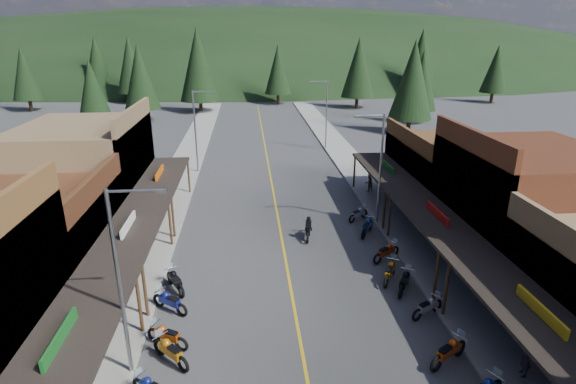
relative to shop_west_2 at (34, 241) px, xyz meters
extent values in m
plane|color=#38383A|center=(13.75, -1.70, -2.53)|extent=(220.00, 220.00, 0.00)
cube|color=gold|center=(13.75, 18.30, -2.53)|extent=(0.15, 90.00, 0.01)
cube|color=gray|center=(5.05, 18.30, -2.46)|extent=(3.40, 94.00, 0.15)
cube|color=gray|center=(22.45, 18.30, -2.46)|extent=(3.40, 94.00, 0.15)
cube|color=brown|center=(3.60, -9.60, 1.57)|extent=(0.30, 10.20, 8.20)
cube|color=black|center=(5.05, -9.60, 0.47)|extent=(3.20, 10.20, 0.18)
cylinder|color=#472D19|center=(6.55, -5.10, -1.03)|extent=(0.16, 0.16, 3.00)
cube|color=#14591E|center=(5.05, -9.60, 0.67)|extent=(0.12, 3.00, 0.70)
cube|color=#3F2111|center=(-0.25, 0.00, -0.03)|extent=(8.00, 9.00, 5.00)
cube|color=#3F2111|center=(3.60, 0.00, 0.57)|extent=(0.30, 9.00, 6.20)
cube|color=black|center=(5.05, 0.00, 0.47)|extent=(3.20, 9.00, 0.18)
cylinder|color=#472D19|center=(6.55, -3.90, -1.03)|extent=(0.16, 0.16, 3.00)
cylinder|color=#472D19|center=(6.55, 3.90, -1.03)|extent=(0.16, 0.16, 3.00)
cube|color=silver|center=(5.05, 0.00, 0.67)|extent=(0.12, 3.00, 0.70)
cube|color=brown|center=(-0.25, 9.60, 0.97)|extent=(8.00, 10.20, 7.00)
cube|color=brown|center=(3.60, 9.60, 1.57)|extent=(0.30, 10.20, 8.20)
cube|color=black|center=(5.05, 9.60, 0.47)|extent=(3.20, 10.20, 0.18)
cylinder|color=#472D19|center=(6.55, 5.10, -1.03)|extent=(0.16, 0.16, 3.00)
cylinder|color=#472D19|center=(6.55, 14.10, -1.03)|extent=(0.16, 0.16, 3.00)
cube|color=#CC590C|center=(5.05, 9.60, 0.67)|extent=(0.12, 3.00, 0.70)
cube|color=brown|center=(23.90, -9.60, 0.57)|extent=(0.30, 10.20, 6.20)
cube|color=black|center=(22.45, -9.60, 0.47)|extent=(3.20, 10.20, 0.18)
cylinder|color=#472D19|center=(20.95, -5.10, -1.03)|extent=(0.16, 0.16, 3.00)
cube|color=gold|center=(22.45, -9.60, 0.67)|extent=(0.12, 3.00, 0.70)
cube|color=#562B19|center=(27.75, 0.00, 0.97)|extent=(8.00, 9.00, 7.00)
cube|color=#562B19|center=(23.90, 0.00, 1.57)|extent=(0.30, 9.00, 8.20)
cube|color=black|center=(22.45, 0.00, 0.47)|extent=(3.20, 9.00, 0.18)
cylinder|color=#472D19|center=(20.95, -3.90, -1.03)|extent=(0.16, 0.16, 3.00)
cylinder|color=#472D19|center=(20.95, 3.90, -1.03)|extent=(0.16, 0.16, 3.00)
cube|color=#B2140F|center=(22.45, 0.00, 0.67)|extent=(0.12, 3.00, 0.70)
cube|color=#4C2D16|center=(27.75, 9.60, -0.03)|extent=(8.00, 10.20, 5.00)
cube|color=#4C2D16|center=(23.90, 9.60, 0.57)|extent=(0.30, 10.20, 6.20)
cube|color=black|center=(22.45, 9.60, 0.47)|extent=(3.20, 10.20, 0.18)
cylinder|color=#472D19|center=(20.95, 5.10, -1.03)|extent=(0.16, 0.16, 3.00)
cylinder|color=#472D19|center=(20.95, 14.10, -1.03)|extent=(0.16, 0.16, 3.00)
cube|color=#14591E|center=(22.45, 9.60, 0.67)|extent=(0.12, 3.00, 0.70)
cylinder|color=gray|center=(6.65, -7.70, 1.47)|extent=(0.16, 0.16, 8.00)
cylinder|color=gray|center=(7.65, -7.70, 5.37)|extent=(2.00, 0.10, 0.10)
cube|color=gray|center=(8.55, -7.70, 5.32)|extent=(0.35, 0.18, 0.12)
cylinder|color=gray|center=(6.65, 20.30, 1.47)|extent=(0.16, 0.16, 8.00)
cylinder|color=gray|center=(7.65, 20.30, 5.37)|extent=(2.00, 0.10, 0.10)
cube|color=gray|center=(8.55, 20.30, 5.32)|extent=(0.35, 0.18, 0.12)
cylinder|color=gray|center=(20.85, 6.30, 1.47)|extent=(0.16, 0.16, 8.00)
cylinder|color=gray|center=(19.85, 6.30, 5.37)|extent=(2.00, 0.10, 0.10)
cube|color=gray|center=(18.95, 6.30, 5.32)|extent=(0.35, 0.18, 0.12)
cylinder|color=gray|center=(20.85, 28.30, 1.47)|extent=(0.16, 0.16, 8.00)
cylinder|color=gray|center=(19.85, 28.30, 5.37)|extent=(2.00, 0.10, 0.10)
cube|color=gray|center=(18.95, 28.30, 5.32)|extent=(0.35, 0.18, 0.12)
ellipsoid|color=black|center=(13.75, 133.30, -2.53)|extent=(310.00, 140.00, 60.00)
cylinder|color=black|center=(-26.25, 60.30, -1.53)|extent=(0.60, 0.60, 2.00)
cone|color=black|center=(-26.25, 60.30, 3.97)|extent=(5.04, 5.04, 9.00)
cylinder|color=black|center=(-10.25, 68.30, -1.53)|extent=(0.60, 0.60, 2.00)
cone|color=black|center=(-10.25, 68.30, 4.72)|extent=(5.88, 5.88, 10.50)
cylinder|color=black|center=(3.75, 56.30, -1.53)|extent=(0.60, 0.60, 2.00)
cone|color=black|center=(3.75, 56.30, 5.47)|extent=(6.72, 6.72, 12.00)
cylinder|color=black|center=(17.75, 64.30, -1.53)|extent=(0.60, 0.60, 2.00)
cone|color=black|center=(17.75, 64.30, 3.97)|extent=(5.04, 5.04, 9.00)
cylinder|color=black|center=(31.75, 58.30, -1.53)|extent=(0.60, 0.60, 2.00)
cone|color=black|center=(31.75, 58.30, 4.72)|extent=(5.88, 5.88, 10.50)
cylinder|color=black|center=(47.75, 70.30, -1.53)|extent=(0.60, 0.60, 2.00)
cone|color=black|center=(47.75, 70.30, 5.47)|extent=(6.72, 6.72, 12.00)
cylinder|color=black|center=(59.75, 62.30, -1.53)|extent=(0.60, 0.60, 2.00)
cone|color=black|center=(59.75, 62.30, 3.97)|extent=(5.04, 5.04, 9.00)
cylinder|color=black|center=(-18.25, 74.30, -1.53)|extent=(0.60, 0.60, 2.00)
cone|color=black|center=(-18.25, 74.30, 4.72)|extent=(5.88, 5.88, 10.50)
cylinder|color=black|center=(-8.25, 38.30, -1.53)|extent=(0.60, 0.60, 2.00)
cone|color=black|center=(-8.25, 38.30, 3.47)|extent=(4.48, 4.48, 8.00)
cylinder|color=black|center=(37.75, 43.30, -1.53)|extent=(0.60, 0.60, 2.00)
cone|color=black|center=(37.75, 43.30, 3.87)|extent=(4.93, 4.93, 8.80)
cylinder|color=black|center=(-4.25, 48.30, -1.53)|extent=(0.60, 0.60, 2.00)
cone|color=black|center=(-4.25, 48.30, 4.27)|extent=(5.38, 5.38, 9.60)
cylinder|color=black|center=(33.75, 36.30, -1.53)|extent=(0.60, 0.60, 2.00)
cone|color=black|center=(33.75, 36.30, 4.67)|extent=(5.82, 5.82, 10.40)
imported|color=#291D2C|center=(22.43, -9.41, -1.59)|extent=(0.48, 0.64, 1.58)
imported|color=brown|center=(21.96, 12.84, -1.58)|extent=(0.89, 0.74, 1.60)
camera|label=1|loc=(11.67, -23.04, 10.65)|focal=28.00mm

